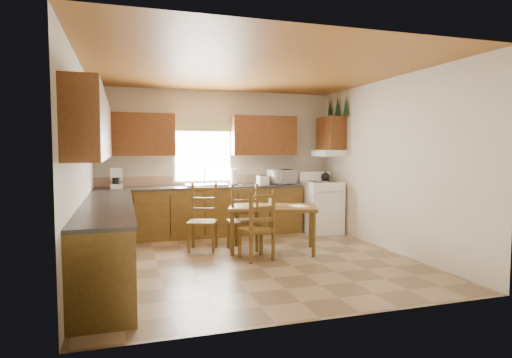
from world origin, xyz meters
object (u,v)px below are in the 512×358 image
object	(u,v)px
dining_table	(273,229)
chair_near_right	(242,217)
chair_near_left	(256,225)
stove	(322,207)
microwave	(282,177)
chair_far_right	(254,209)
chair_far_left	(203,218)

from	to	relation	value
dining_table	chair_near_right	distance (m)	0.52
chair_near_left	stove	bearing A→B (deg)	-151.48
stove	dining_table	xyz separation A→B (m)	(-1.41, -1.18, -0.12)
stove	microwave	size ratio (longest dim) A/B	2.06
stove	chair_near_right	bearing A→B (deg)	-151.47
chair_near_right	stove	bearing A→B (deg)	-150.39
dining_table	chair_near_right	size ratio (longest dim) A/B	1.27
dining_table	chair_far_right	size ratio (longest dim) A/B	1.43
dining_table	chair_far_right	world-z (taller)	chair_far_right
microwave	stove	bearing A→B (deg)	-45.66
chair_far_left	chair_far_right	distance (m)	1.57
stove	chair_near_left	size ratio (longest dim) A/B	0.95
stove	chair_far_left	size ratio (longest dim) A/B	0.92
stove	chair_near_left	xyz separation A→B (m)	(-1.81, -1.57, 0.03)
stove	microwave	bearing A→B (deg)	154.88
microwave	chair_far_right	size ratio (longest dim) A/B	0.50
stove	microwave	distance (m)	0.96
dining_table	chair_near_left	xyz separation A→B (m)	(-0.40, -0.39, 0.15)
microwave	chair_near_left	xyz separation A→B (m)	(-1.12, -1.91, -0.55)
chair_near_right	chair_far_left	bearing A→B (deg)	-12.99
chair_far_right	chair_far_left	bearing A→B (deg)	-140.12
chair_far_right	microwave	bearing A→B (deg)	5.72
chair_near_right	chair_far_right	size ratio (longest dim) A/B	1.13
stove	chair_near_left	world-z (taller)	chair_near_left
stove	chair_near_left	bearing A→B (deg)	-137.66
chair_near_left	chair_near_right	xyz separation A→B (m)	(-0.04, 0.62, 0.02)
stove	chair_far_right	size ratio (longest dim) A/B	1.03
chair_near_right	chair_far_left	distance (m)	0.62
dining_table	chair_far_left	size ratio (longest dim) A/B	1.28
microwave	dining_table	bearing A→B (deg)	-134.83
stove	chair_far_right	distance (m)	1.30
stove	microwave	world-z (taller)	microwave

